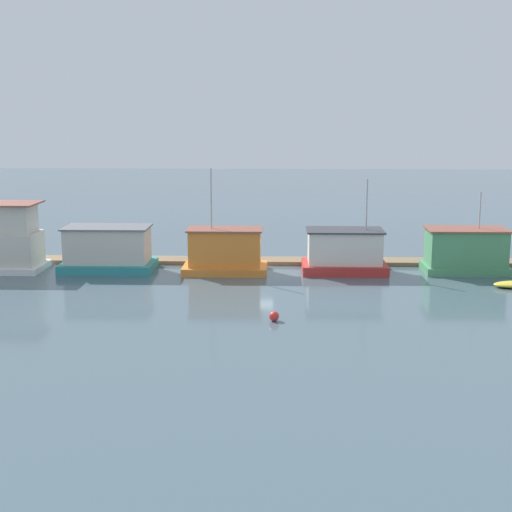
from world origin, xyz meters
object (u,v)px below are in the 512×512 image
mooring_post_near_left (15,254)px  buoy_red (274,316)px  houseboat_green (466,251)px  houseboat_orange (225,252)px  houseboat_red (344,252)px  houseboat_teal (108,250)px  mooring_post_far_left (232,255)px

mooring_post_near_left → buoy_red: mooring_post_near_left is taller
houseboat_green → buoy_red: bearing=-137.0°
houseboat_orange → houseboat_green: (17.73, 0.59, 0.06)m
houseboat_orange → houseboat_red: 8.81m
houseboat_green → mooring_post_near_left: (-34.24, 1.62, -0.77)m
houseboat_teal → mooring_post_far_left: houseboat_teal is taller
mooring_post_near_left → buoy_red: 25.01m
mooring_post_near_left → mooring_post_far_left: bearing=0.0°
houseboat_orange → mooring_post_far_left: (0.36, 2.22, -0.69)m
houseboat_orange → mooring_post_near_left: bearing=172.4°
houseboat_green → buoy_red: (-14.03, -13.09, -1.30)m
mooring_post_near_left → houseboat_teal: bearing=-13.7°
houseboat_green → mooring_post_far_left: bearing=174.7°
houseboat_teal → houseboat_green: houseboat_green is taller
houseboat_orange → buoy_red: houseboat_orange is taller
buoy_red → houseboat_orange: bearing=106.5°
houseboat_green → houseboat_red: bearing=-178.9°
mooring_post_near_left → buoy_red: size_ratio=2.87×
mooring_post_near_left → houseboat_red: bearing=-4.1°
houseboat_teal → mooring_post_near_left: houseboat_teal is taller
houseboat_teal → mooring_post_far_left: (9.11, 1.90, -0.74)m
mooring_post_far_left → mooring_post_near_left: bearing=180.0°
houseboat_teal → houseboat_orange: bearing=-2.1°
houseboat_orange → houseboat_green: size_ratio=1.26×
houseboat_green → mooring_post_far_left: (-17.37, 1.62, -0.75)m
houseboat_red → houseboat_teal: bearing=-179.7°
houseboat_teal → houseboat_green: 26.48m
mooring_post_far_left → houseboat_green: bearing=-5.3°
houseboat_teal → buoy_red: bearing=-45.8°
houseboat_red → houseboat_green: (8.92, 0.18, 0.10)m
houseboat_orange → houseboat_green: bearing=1.9°
houseboat_orange → mooring_post_near_left: houseboat_orange is taller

